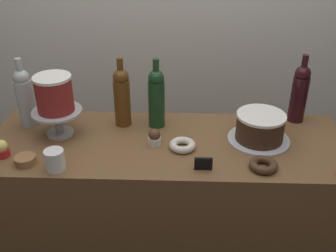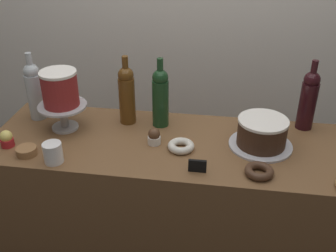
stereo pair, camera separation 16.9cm
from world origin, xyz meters
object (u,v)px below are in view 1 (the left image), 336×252
object	(u,v)px
cake_stand_pedestal	(58,118)
price_sign_chalkboard	(203,164)
cookie_stack	(25,160)
wine_bottle_dark_red	(300,92)
cupcake_chocolate	(154,137)
wine_bottle_clear	(25,97)
cupcake_lemon	(2,149)
donut_sugar	(182,145)
white_layer_cake	(54,94)
wine_bottle_green	(156,97)
coffee_cup_ceramic	(55,160)
donut_chocolate	(263,165)
chocolate_round_cake	(260,127)
wine_bottle_amber	(122,96)

from	to	relation	value
cake_stand_pedestal	price_sign_chalkboard	world-z (taller)	cake_stand_pedestal
cookie_stack	price_sign_chalkboard	world-z (taller)	price_sign_chalkboard
wine_bottle_dark_red	cupcake_chocolate	world-z (taller)	wine_bottle_dark_red
wine_bottle_clear	cupcake_lemon	world-z (taller)	wine_bottle_clear
wine_bottle_dark_red	donut_sugar	xyz separation A→B (m)	(-0.54, -0.27, -0.13)
cake_stand_pedestal	wine_bottle_dark_red	bearing A→B (deg)	9.07
donut_sugar	white_layer_cake	bearing A→B (deg)	169.75
white_layer_cake	wine_bottle_clear	xyz separation A→B (m)	(-0.17, 0.08, -0.06)
white_layer_cake	price_sign_chalkboard	distance (m)	0.70
cupcake_lemon	cupcake_chocolate	distance (m)	0.63
cake_stand_pedestal	cupcake_lemon	distance (m)	0.27
white_layer_cake	cupcake_chocolate	size ratio (longest dim) A/B	2.16
wine_bottle_green	coffee_cup_ceramic	bearing A→B (deg)	-135.31
cupcake_lemon	wine_bottle_dark_red	bearing A→B (deg)	15.72
cupcake_chocolate	price_sign_chalkboard	distance (m)	0.27
wine_bottle_clear	cupcake_chocolate	distance (m)	0.62
donut_chocolate	price_sign_chalkboard	world-z (taller)	price_sign_chalkboard
white_layer_cake	donut_chocolate	distance (m)	0.92
white_layer_cake	donut_sugar	world-z (taller)	white_layer_cake
wine_bottle_green	cookie_stack	size ratio (longest dim) A/B	3.87
chocolate_round_cake	cupcake_lemon	world-z (taller)	chocolate_round_cake
wine_bottle_dark_red	cupcake_chocolate	size ratio (longest dim) A/B	4.38
white_layer_cake	cake_stand_pedestal	bearing A→B (deg)	-90.00
cupcake_chocolate	donut_chocolate	distance (m)	0.47
wine_bottle_amber	wine_bottle_clear	size ratio (longest dim) A/B	1.00
wine_bottle_dark_red	coffee_cup_ceramic	bearing A→B (deg)	-156.82
chocolate_round_cake	cupcake_chocolate	distance (m)	0.46
white_layer_cake	cupcake_chocolate	distance (m)	0.47
chocolate_round_cake	cake_stand_pedestal	bearing A→B (deg)	178.52
donut_sugar	donut_chocolate	size ratio (longest dim) A/B	1.00
white_layer_cake	wine_bottle_amber	distance (m)	0.30
chocolate_round_cake	coffee_cup_ceramic	distance (m)	0.86
wine_bottle_amber	wine_bottle_clear	bearing A→B (deg)	-177.05
wine_bottle_dark_red	cupcake_lemon	size ratio (longest dim) A/B	4.38
cake_stand_pedestal	donut_chocolate	distance (m)	0.90
wine_bottle_amber	donut_sugar	world-z (taller)	wine_bottle_amber
chocolate_round_cake	cupcake_chocolate	size ratio (longest dim) A/B	2.82
donut_sugar	wine_bottle_clear	bearing A→B (deg)	165.73
wine_bottle_dark_red	price_sign_chalkboard	distance (m)	0.63
wine_bottle_green	wine_bottle_amber	size ratio (longest dim) A/B	1.00
cupcake_chocolate	price_sign_chalkboard	world-z (taller)	cupcake_chocolate
white_layer_cake	wine_bottle_green	distance (m)	0.44
wine_bottle_dark_red	donut_sugar	bearing A→B (deg)	-153.07
cupcake_lemon	cookie_stack	bearing A→B (deg)	-24.17
cupcake_lemon	cupcake_chocolate	size ratio (longest dim) A/B	1.00
wine_bottle_amber	wine_bottle_clear	xyz separation A→B (m)	(-0.44, -0.02, 0.00)
wine_bottle_dark_red	price_sign_chalkboard	size ratio (longest dim) A/B	4.65
cupcake_lemon	donut_sugar	bearing A→B (deg)	6.60
wine_bottle_clear	coffee_cup_ceramic	distance (m)	0.43
wine_bottle_amber	cookie_stack	size ratio (longest dim) A/B	3.87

